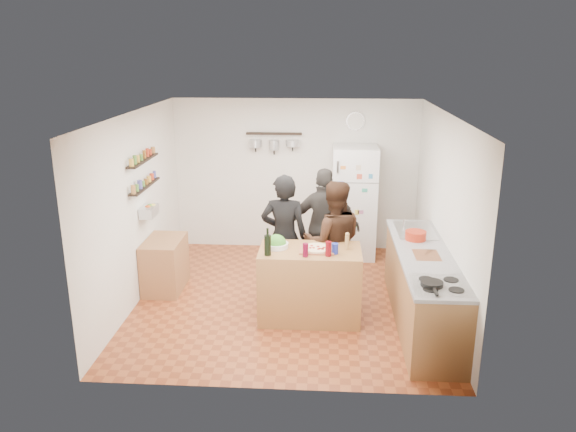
# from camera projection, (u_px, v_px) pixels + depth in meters

# --- Properties ---
(room_shell) EXTENTS (4.20, 4.20, 4.20)m
(room_shell) POSITION_uv_depth(u_px,v_px,m) (289.00, 203.00, 7.64)
(room_shell) COLOR brown
(room_shell) RESTS_ON ground
(prep_island) EXTENTS (1.25, 0.72, 0.91)m
(prep_island) POSITION_uv_depth(u_px,v_px,m) (310.00, 284.00, 7.00)
(prep_island) COLOR #905B34
(prep_island) RESTS_ON floor
(pizza_board) EXTENTS (0.42, 0.34, 0.02)m
(pizza_board) POSITION_uv_depth(u_px,v_px,m) (317.00, 250.00, 6.84)
(pizza_board) COLOR brown
(pizza_board) RESTS_ON prep_island
(pizza) EXTENTS (0.34, 0.34, 0.02)m
(pizza) POSITION_uv_depth(u_px,v_px,m) (317.00, 248.00, 6.83)
(pizza) COLOR beige
(pizza) RESTS_ON pizza_board
(salad_bowl) EXTENTS (0.30, 0.30, 0.06)m
(salad_bowl) POSITION_uv_depth(u_px,v_px,m) (276.00, 245.00, 6.93)
(salad_bowl) COLOR silver
(salad_bowl) RESTS_ON prep_island
(wine_bottle) EXTENTS (0.08, 0.08, 0.25)m
(wine_bottle) POSITION_uv_depth(u_px,v_px,m) (268.00, 245.00, 6.65)
(wine_bottle) COLOR black
(wine_bottle) RESTS_ON prep_island
(wine_glass_near) EXTENTS (0.07, 0.07, 0.16)m
(wine_glass_near) POSITION_uv_depth(u_px,v_px,m) (305.00, 250.00, 6.62)
(wine_glass_near) COLOR #4F061D
(wine_glass_near) RESTS_ON prep_island
(wine_glass_far) EXTENTS (0.07, 0.07, 0.18)m
(wine_glass_far) POSITION_uv_depth(u_px,v_px,m) (328.00, 249.00, 6.64)
(wine_glass_far) COLOR #5D070F
(wine_glass_far) RESTS_ON prep_island
(pepper_mill) EXTENTS (0.05, 0.05, 0.17)m
(pepper_mill) POSITION_uv_depth(u_px,v_px,m) (347.00, 243.00, 6.86)
(pepper_mill) COLOR #A07843
(pepper_mill) RESTS_ON prep_island
(salt_canister) EXTENTS (0.08, 0.08, 0.13)m
(salt_canister) POSITION_uv_depth(u_px,v_px,m) (335.00, 249.00, 6.72)
(salt_canister) COLOR navy
(salt_canister) RESTS_ON prep_island
(person_left) EXTENTS (0.64, 0.44, 1.71)m
(person_left) POSITION_uv_depth(u_px,v_px,m) (284.00, 237.00, 7.49)
(person_left) COLOR black
(person_left) RESTS_ON floor
(person_center) EXTENTS (0.86, 0.70, 1.66)m
(person_center) POSITION_uv_depth(u_px,v_px,m) (333.00, 242.00, 7.37)
(person_center) COLOR black
(person_center) RESTS_ON floor
(person_back) EXTENTS (1.02, 0.51, 1.68)m
(person_back) POSITION_uv_depth(u_px,v_px,m) (325.00, 227.00, 7.95)
(person_back) COLOR #282624
(person_back) RESTS_ON floor
(counter_run) EXTENTS (0.63, 2.63, 0.90)m
(counter_run) POSITION_uv_depth(u_px,v_px,m) (423.00, 289.00, 6.87)
(counter_run) COLOR #9E7042
(counter_run) RESTS_ON floor
(stove_top) EXTENTS (0.60, 0.62, 0.02)m
(stove_top) POSITION_uv_depth(u_px,v_px,m) (441.00, 286.00, 5.83)
(stove_top) COLOR white
(stove_top) RESTS_ON counter_run
(skillet) EXTENTS (0.23, 0.23, 0.04)m
(skillet) POSITION_uv_depth(u_px,v_px,m) (432.00, 284.00, 5.81)
(skillet) COLOR black
(skillet) RESTS_ON stove_top
(sink) EXTENTS (0.50, 0.80, 0.03)m
(sink) POSITION_uv_depth(u_px,v_px,m) (415.00, 231.00, 7.55)
(sink) COLOR silver
(sink) RESTS_ON counter_run
(cutting_board) EXTENTS (0.30, 0.40, 0.02)m
(cutting_board) POSITION_uv_depth(u_px,v_px,m) (427.00, 256.00, 6.67)
(cutting_board) COLOR brown
(cutting_board) RESTS_ON counter_run
(red_bowl) EXTENTS (0.27, 0.27, 0.11)m
(red_bowl) POSITION_uv_depth(u_px,v_px,m) (416.00, 235.00, 7.18)
(red_bowl) COLOR #AE2913
(red_bowl) RESTS_ON counter_run
(fridge) EXTENTS (0.70, 0.68, 1.80)m
(fridge) POSITION_uv_depth(u_px,v_px,m) (354.00, 202.00, 8.99)
(fridge) COLOR white
(fridge) RESTS_ON floor
(wall_clock) EXTENTS (0.30, 0.03, 0.30)m
(wall_clock) POSITION_uv_depth(u_px,v_px,m) (355.00, 121.00, 8.94)
(wall_clock) COLOR silver
(wall_clock) RESTS_ON back_wall
(spice_shelf_lower) EXTENTS (0.12, 1.00, 0.02)m
(spice_shelf_lower) POSITION_uv_depth(u_px,v_px,m) (145.00, 186.00, 7.51)
(spice_shelf_lower) COLOR black
(spice_shelf_lower) RESTS_ON left_wall
(spice_shelf_upper) EXTENTS (0.12, 1.00, 0.02)m
(spice_shelf_upper) POSITION_uv_depth(u_px,v_px,m) (143.00, 160.00, 7.41)
(spice_shelf_upper) COLOR black
(spice_shelf_upper) RESTS_ON left_wall
(produce_basket) EXTENTS (0.18, 0.35, 0.14)m
(produce_basket) POSITION_uv_depth(u_px,v_px,m) (149.00, 211.00, 7.61)
(produce_basket) COLOR silver
(produce_basket) RESTS_ON left_wall
(side_table) EXTENTS (0.50, 0.80, 0.73)m
(side_table) POSITION_uv_depth(u_px,v_px,m) (165.00, 264.00, 7.86)
(side_table) COLOR #A66D45
(side_table) RESTS_ON floor
(pot_rack) EXTENTS (0.90, 0.04, 0.04)m
(pot_rack) POSITION_uv_depth(u_px,v_px,m) (274.00, 134.00, 9.00)
(pot_rack) COLOR black
(pot_rack) RESTS_ON back_wall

